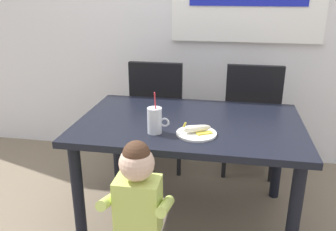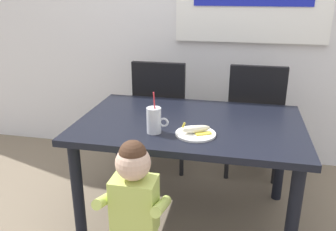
{
  "view_description": "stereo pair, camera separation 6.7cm",
  "coord_description": "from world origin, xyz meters",
  "views": [
    {
      "loc": [
        0.23,
        -2.04,
        1.5
      ],
      "look_at": [
        -0.12,
        -0.09,
        0.77
      ],
      "focal_mm": 37.45,
      "sensor_mm": 36.0,
      "label": 1
    },
    {
      "loc": [
        0.3,
        -2.03,
        1.5
      ],
      "look_at": [
        -0.12,
        -0.09,
        0.77
      ],
      "focal_mm": 37.45,
      "sensor_mm": 36.0,
      "label": 2
    }
  ],
  "objects": [
    {
      "name": "peeled_banana",
      "position": [
        0.07,
        -0.2,
        0.74
      ],
      "size": [
        0.18,
        0.14,
        0.07
      ],
      "rotation": [
        0.0,
        0.0,
        0.5
      ],
      "color": "#F4EAC6",
      "rests_on": "snack_plate"
    },
    {
      "name": "ground_plane",
      "position": [
        0.0,
        0.0,
        0.0
      ],
      "size": [
        24.0,
        24.0,
        0.0
      ],
      "primitive_type": "plane",
      "color": "#7A6B56"
    },
    {
      "name": "snack_plate",
      "position": [
        0.06,
        -0.21,
        0.72
      ],
      "size": [
        0.23,
        0.23,
        0.01
      ],
      "primitive_type": "cylinder",
      "color": "white",
      "rests_on": "dining_table"
    },
    {
      "name": "milk_cup",
      "position": [
        -0.17,
        -0.23,
        0.78
      ],
      "size": [
        0.13,
        0.08,
        0.25
      ],
      "color": "silver",
      "rests_on": "dining_table"
    },
    {
      "name": "dining_table",
      "position": [
        0.0,
        0.0,
        0.62
      ],
      "size": [
        1.39,
        0.9,
        0.71
      ],
      "color": "black",
      "rests_on": "ground"
    },
    {
      "name": "dining_chair_left",
      "position": [
        -0.34,
        0.67,
        0.54
      ],
      "size": [
        0.44,
        0.45,
        0.96
      ],
      "rotation": [
        0.0,
        0.0,
        3.14
      ],
      "color": "black",
      "rests_on": "ground"
    },
    {
      "name": "toddler_standing",
      "position": [
        -0.17,
        -0.63,
        0.53
      ],
      "size": [
        0.33,
        0.24,
        0.84
      ],
      "color": "#3F4760",
      "rests_on": "ground"
    },
    {
      "name": "dining_chair_right",
      "position": [
        0.42,
        0.7,
        0.54
      ],
      "size": [
        0.44,
        0.45,
        0.96
      ],
      "rotation": [
        0.0,
        0.0,
        3.14
      ],
      "color": "black",
      "rests_on": "ground"
    }
  ]
}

